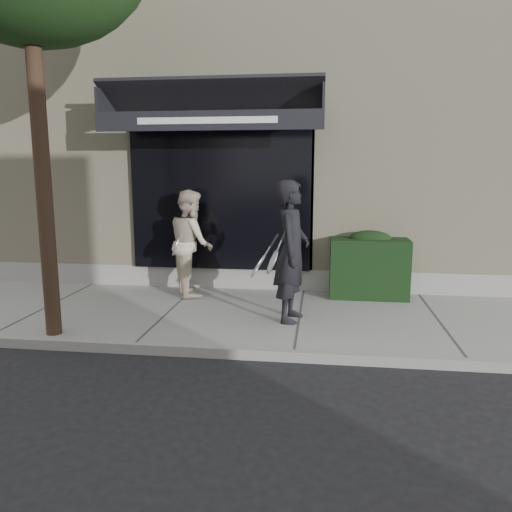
# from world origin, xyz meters

# --- Properties ---
(ground) EXTENTS (80.00, 80.00, 0.00)m
(ground) POSITION_xyz_m (0.00, 0.00, 0.00)
(ground) COLOR black
(ground) RESTS_ON ground
(sidewalk) EXTENTS (20.00, 3.00, 0.12)m
(sidewalk) POSITION_xyz_m (0.00, 0.00, 0.06)
(sidewalk) COLOR gray
(sidewalk) RESTS_ON ground
(curb) EXTENTS (20.00, 0.10, 0.14)m
(curb) POSITION_xyz_m (0.00, -1.55, 0.07)
(curb) COLOR gray
(curb) RESTS_ON ground
(building_facade) EXTENTS (14.30, 8.04, 5.64)m
(building_facade) POSITION_xyz_m (-0.01, 4.96, 2.74)
(building_facade) COLOR beige
(building_facade) RESTS_ON ground
(hedge) EXTENTS (1.30, 0.70, 1.14)m
(hedge) POSITION_xyz_m (1.10, 1.25, 0.66)
(hedge) COLOR black
(hedge) RESTS_ON sidewalk
(pedestrian_front) EXTENTS (0.82, 0.88, 2.01)m
(pedestrian_front) POSITION_xyz_m (-0.12, -0.27, 1.12)
(pedestrian_front) COLOR black
(pedestrian_front) RESTS_ON sidewalk
(pedestrian_back) EXTENTS (1.00, 1.09, 1.82)m
(pedestrian_back) POSITION_xyz_m (-1.92, 0.99, 1.03)
(pedestrian_back) COLOR beige
(pedestrian_back) RESTS_ON sidewalk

